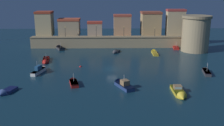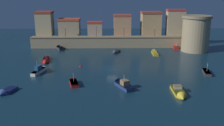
% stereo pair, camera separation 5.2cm
% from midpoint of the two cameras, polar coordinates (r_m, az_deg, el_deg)
% --- Properties ---
extents(ground_plane, '(143.74, 143.74, 0.00)m').
position_cam_midpoint_polar(ground_plane, '(63.01, -0.00, -1.28)').
color(ground_plane, '#112D3D').
extents(quay_wall, '(52.54, 3.49, 3.64)m').
position_cam_midpoint_polar(quay_wall, '(87.44, -0.35, 4.65)').
color(quay_wall, '#9E8966').
rests_on(quay_wall, ground).
extents(old_town_backdrop, '(50.74, 5.94, 8.96)m').
position_cam_midpoint_polar(old_town_backdrop, '(90.56, -0.39, 8.44)').
color(old_town_backdrop, tan).
rests_on(old_town_backdrop, ground).
extents(fortress_tower, '(8.95, 8.95, 11.06)m').
position_cam_midpoint_polar(fortress_tower, '(85.00, 17.79, 6.19)').
color(fortress_tower, '#9E8966').
rests_on(fortress_tower, ground).
extents(quay_lamp_0, '(0.32, 0.32, 3.32)m').
position_cam_midpoint_polar(quay_lamp_0, '(87.86, -10.22, 7.12)').
color(quay_lamp_0, black).
rests_on(quay_lamp_0, quay_wall).
extents(quay_lamp_1, '(0.32, 0.32, 3.91)m').
position_cam_midpoint_polar(quay_lamp_1, '(86.81, -3.48, 7.46)').
color(quay_lamp_1, black).
rests_on(quay_lamp_1, quay_wall).
extents(quay_lamp_2, '(0.32, 0.32, 3.33)m').
position_cam_midpoint_polar(quay_lamp_2, '(86.97, 2.61, 7.27)').
color(quay_lamp_2, black).
rests_on(quay_lamp_2, quay_wall).
extents(quay_lamp_3, '(0.32, 0.32, 2.94)m').
position_cam_midpoint_polar(quay_lamp_3, '(88.27, 9.34, 7.05)').
color(quay_lamp_3, black).
rests_on(quay_lamp_3, quay_wall).
extents(moored_boat_0, '(3.58, 4.79, 2.82)m').
position_cam_midpoint_polar(moored_boat_0, '(86.30, -11.40, 3.26)').
color(moored_boat_0, '#333338').
rests_on(moored_boat_0, ground).
extents(moored_boat_1, '(2.90, 4.63, 1.68)m').
position_cam_midpoint_polar(moored_boat_1, '(51.77, -22.28, -5.90)').
color(moored_boat_1, navy).
rests_on(moored_boat_1, ground).
extents(moored_boat_2, '(2.63, 7.24, 2.30)m').
position_cam_midpoint_polar(moored_boat_2, '(71.45, -14.32, 0.49)').
color(moored_boat_2, red).
rests_on(moored_boat_2, ground).
extents(moored_boat_3, '(1.70, 7.04, 1.37)m').
position_cam_midpoint_polar(moored_boat_3, '(80.12, 9.19, 2.32)').
color(moored_boat_3, gold).
rests_on(moored_boat_3, ground).
extents(moored_boat_4, '(2.49, 4.91, 2.83)m').
position_cam_midpoint_polar(moored_boat_4, '(53.23, -8.46, -4.17)').
color(moored_boat_4, red).
rests_on(moored_boat_4, ground).
extents(moored_boat_5, '(2.01, 4.62, 2.83)m').
position_cam_midpoint_polar(moored_boat_5, '(88.22, 13.71, 3.36)').
color(moored_boat_5, red).
rests_on(moored_boat_5, ground).
extents(moored_boat_6, '(2.87, 4.54, 1.55)m').
position_cam_midpoint_polar(moored_boat_6, '(79.57, 0.76, 2.43)').
color(moored_boat_6, '#333338').
rests_on(moored_boat_6, ground).
extents(moored_boat_7, '(2.75, 6.86, 3.17)m').
position_cam_midpoint_polar(moored_boat_7, '(62.40, -15.52, -1.47)').
color(moored_boat_7, white).
rests_on(moored_boat_7, ground).
extents(moored_boat_8, '(2.36, 6.08, 2.91)m').
position_cam_midpoint_polar(moored_boat_8, '(63.51, 19.82, -1.69)').
color(moored_boat_8, '#333338').
rests_on(moored_boat_8, ground).
extents(moored_boat_9, '(4.29, 6.55, 3.11)m').
position_cam_midpoint_polar(moored_boat_9, '(51.31, 2.16, -4.62)').
color(moored_boat_9, navy).
rests_on(moored_boat_9, ground).
extents(moored_boat_10, '(2.04, 6.58, 1.87)m').
position_cam_midpoint_polar(moored_boat_10, '(48.78, 14.49, -6.33)').
color(moored_boat_10, gold).
rests_on(moored_boat_10, ground).
extents(mooring_buoy_0, '(0.57, 0.57, 0.57)m').
position_cam_midpoint_polar(mooring_buoy_0, '(65.15, -6.94, -0.84)').
color(mooring_buoy_0, red).
rests_on(mooring_buoy_0, ground).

